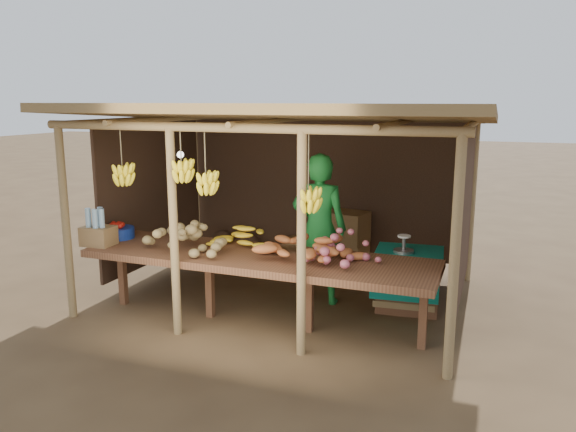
% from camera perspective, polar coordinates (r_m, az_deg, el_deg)
% --- Properties ---
extents(ground, '(60.00, 60.00, 0.00)m').
position_cam_1_polar(ground, '(7.23, 0.00, -8.17)').
color(ground, brown).
rests_on(ground, ground).
extents(stall_structure, '(4.70, 3.50, 2.43)m').
position_cam_1_polar(stall_structure, '(6.80, -0.48, 7.09)').
color(stall_structure, olive).
rests_on(stall_structure, ground).
extents(counter, '(3.90, 1.05, 0.80)m').
position_cam_1_polar(counter, '(6.17, -3.11, -4.51)').
color(counter, brown).
rests_on(counter, ground).
extents(potato_heap, '(1.25, 0.98, 0.37)m').
position_cam_1_polar(potato_heap, '(6.37, -10.24, -1.87)').
color(potato_heap, olive).
rests_on(potato_heap, counter).
extents(sweet_potato_heap, '(1.19, 0.81, 0.36)m').
position_cam_1_polar(sweet_potato_heap, '(5.90, 1.91, -2.82)').
color(sweet_potato_heap, '#B8612F').
rests_on(sweet_potato_heap, counter).
extents(onion_heap, '(1.03, 0.79, 0.36)m').
position_cam_1_polar(onion_heap, '(5.81, 5.16, -3.09)').
color(onion_heap, '#BC5B6A').
rests_on(onion_heap, counter).
extents(banana_pile, '(0.67, 0.45, 0.35)m').
position_cam_1_polar(banana_pile, '(6.52, -4.55, -1.50)').
color(banana_pile, yellow).
rests_on(banana_pile, counter).
extents(tomato_basin, '(0.38, 0.38, 0.20)m').
position_cam_1_polar(tomato_basin, '(7.17, -16.83, -1.52)').
color(tomato_basin, navy).
rests_on(tomato_basin, counter).
extents(bottle_box, '(0.36, 0.29, 0.44)m').
position_cam_1_polar(bottle_box, '(6.87, -18.72, -1.45)').
color(bottle_box, olive).
rests_on(bottle_box, counter).
extents(vendor, '(0.71, 0.51, 1.85)m').
position_cam_1_polar(vendor, '(6.82, 3.17, -1.33)').
color(vendor, '#1A762C').
rests_on(vendor, ground).
extents(tarp_crate, '(0.84, 0.74, 0.93)m').
position_cam_1_polar(tarp_crate, '(6.88, 12.11, -6.14)').
color(tarp_crate, brown).
rests_on(tarp_crate, ground).
extents(carton_stack, '(1.26, 0.56, 0.89)m').
position_cam_1_polar(carton_stack, '(8.14, 4.55, -3.05)').
color(carton_stack, olive).
rests_on(carton_stack, ground).
extents(burlap_sacks, '(0.87, 0.46, 0.62)m').
position_cam_1_polar(burlap_sacks, '(8.54, -5.39, -3.21)').
color(burlap_sacks, '#432C1F').
rests_on(burlap_sacks, ground).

